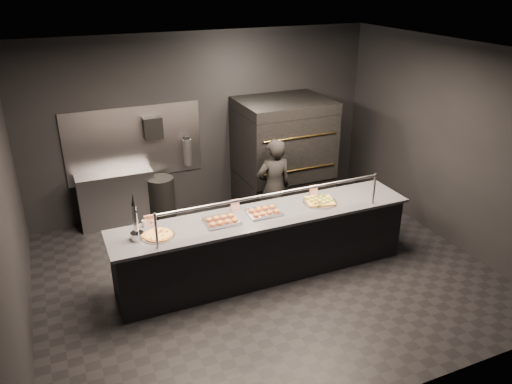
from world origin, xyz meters
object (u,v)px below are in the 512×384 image
round_pizza (158,235)px  square_pizza (320,201)px  prep_shelf (117,199)px  towel_dispenser (153,128)px  slider_tray_b (264,212)px  slider_tray_a (222,221)px  trash_bin (162,199)px  beer_tap (136,226)px  worker (274,187)px  pizza_oven (283,154)px  fire_extinguisher (187,152)px  service_counter (264,244)px

round_pizza → square_pizza: (2.28, 0.06, 0.00)m
prep_shelf → towel_dispenser: 1.31m
slider_tray_b → slider_tray_a: bearing=-178.0°
prep_shelf → round_pizza: 2.41m
square_pizza → trash_bin: square_pizza is taller
beer_tap → slider_tray_a: size_ratio=1.36×
worker → pizza_oven: bearing=-122.6°
prep_shelf → slider_tray_a: (1.00, -2.32, 0.50)m
fire_extinguisher → slider_tray_b: bearing=-81.6°
beer_tap → slider_tray_b: size_ratio=1.37×
service_counter → square_pizza: bearing=1.7°
towel_dispenser → round_pizza: size_ratio=0.85×
pizza_oven → slider_tray_a: 2.62m
slider_tray_a → worker: bearing=40.1°
towel_dispenser → worker: (1.52, -1.36, -0.77)m
service_counter → slider_tray_b: bearing=90.6°
beer_tap → slider_tray_b: 1.68m
service_counter → slider_tray_a: (-0.60, 0.00, 0.48)m
slider_tray_b → trash_bin: size_ratio=0.60×
pizza_oven → square_pizza: 1.91m
towel_dispenser → beer_tap: towel_dispenser is taller
round_pizza → slider_tray_b: (1.43, 0.05, 0.01)m
slider_tray_b → trash_bin: (-0.89, 2.18, -0.57)m
fire_extinguisher → beer_tap: size_ratio=0.83×
fire_extinguisher → worker: size_ratio=0.32×
towel_dispenser → square_pizza: 3.00m
trash_bin → worker: worker is taller
beer_tap → service_counter: bearing=0.1°
pizza_oven → slider_tray_b: 2.23m
prep_shelf → slider_tray_a: 2.57m
square_pizza → trash_bin: (-1.74, 2.17, -0.57)m
towel_dispenser → trash_bin: (0.01, -0.19, -1.18)m
fire_extinguisher → square_pizza: 2.66m
slider_tray_a → worker: 1.61m
pizza_oven → trash_bin: pizza_oven is taller
fire_extinguisher → round_pizza: 2.66m
prep_shelf → square_pizza: 3.39m
round_pizza → slider_tray_a: (0.83, 0.03, 0.01)m
service_counter → slider_tray_b: service_counter is taller
square_pizza → trash_bin: bearing=128.7°
beer_tap → trash_bin: beer_tap is taller
service_counter → slider_tray_a: 0.77m
pizza_oven → prep_shelf: bearing=171.5°
worker → slider_tray_b: bearing=59.3°
trash_bin → service_counter: bearing=-67.9°
square_pizza → towel_dispenser: bearing=126.5°
towel_dispenser → round_pizza: towel_dispenser is taller
pizza_oven → square_pizza: pizza_oven is taller
towel_dispenser → square_pizza: size_ratio=0.74×
fire_extinguisher → square_pizza: fire_extinguisher is taller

